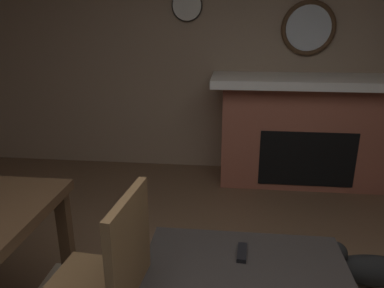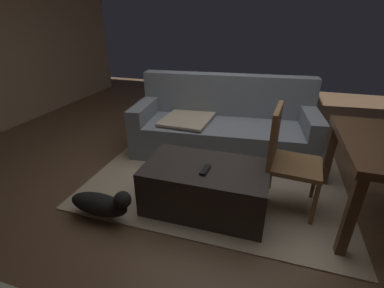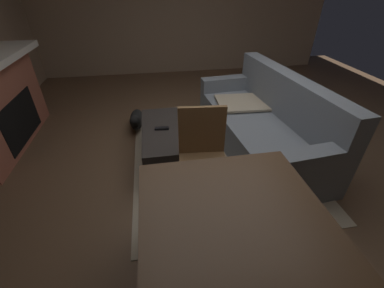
# 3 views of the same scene
# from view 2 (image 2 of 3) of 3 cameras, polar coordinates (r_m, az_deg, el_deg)

# --- Properties ---
(floor) EXTENTS (8.52, 8.52, 0.00)m
(floor) POSITION_cam_2_polar(r_m,az_deg,el_deg) (3.03, 7.05, -6.77)
(floor) COLOR brown
(area_rug) EXTENTS (2.60, 2.00, 0.01)m
(area_rug) POSITION_cam_2_polar(r_m,az_deg,el_deg) (3.02, 5.44, -6.60)
(area_rug) COLOR tan
(area_rug) RESTS_ON ground
(couch) EXTENTS (2.25, 1.07, 0.94)m
(couch) POSITION_cam_2_polar(r_m,az_deg,el_deg) (3.44, 6.56, 3.53)
(couch) COLOR slate
(couch) RESTS_ON ground
(ottoman_coffee_table) EXTENTS (1.07, 0.62, 0.43)m
(ottoman_coffee_table) POSITION_cam_2_polar(r_m,az_deg,el_deg) (2.45, 2.85, -9.13)
(ottoman_coffee_table) COLOR #2D2826
(ottoman_coffee_table) RESTS_ON ground
(tv_remote) EXTENTS (0.06, 0.16, 0.02)m
(tv_remote) POSITION_cam_2_polar(r_m,az_deg,el_deg) (2.25, 2.81, -5.52)
(tv_remote) COLOR black
(tv_remote) RESTS_ON ottoman_coffee_table
(dining_chair_west) EXTENTS (0.48, 0.48, 0.93)m
(dining_chair_west) POSITION_cam_2_polar(r_m,az_deg,el_deg) (2.48, 19.09, -1.96)
(dining_chair_west) COLOR brown
(dining_chair_west) RESTS_ON ground
(small_dog) EXTENTS (0.59, 0.21, 0.27)m
(small_dog) POSITION_cam_2_polar(r_m,az_deg,el_deg) (2.47, -18.50, -11.88)
(small_dog) COLOR black
(small_dog) RESTS_ON ground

